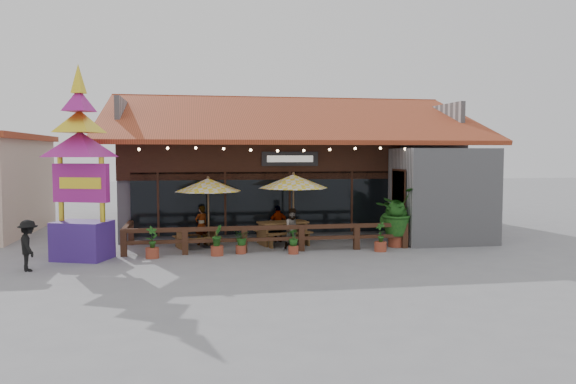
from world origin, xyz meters
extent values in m
plane|color=gray|center=(0.00, 0.00, 0.00)|extent=(100.00, 100.00, 0.00)
cube|color=#9E9DA2|center=(0.00, 7.00, 2.00)|extent=(14.00, 10.00, 4.00)
cube|color=#321A10|center=(-1.50, 1.92, 3.20)|extent=(11.00, 0.16, 1.60)
cube|color=black|center=(-1.50, 1.90, 1.50)|extent=(10.00, 0.12, 2.40)
cube|color=#FFC472|center=(-1.50, 2.10, 1.50)|extent=(9.80, 0.05, 2.20)
cube|color=#9E9DA2|center=(5.25, 0.65, 1.80)|extent=(3.50, 2.70, 3.60)
cube|color=red|center=(3.44, 0.50, 2.00)|extent=(0.06, 1.20, 1.50)
cube|color=#321A10|center=(3.43, 0.50, 2.00)|extent=(0.04, 1.34, 1.64)
cube|color=#AD4227|center=(0.00, 3.50, 4.90)|extent=(15.50, 7.05, 2.37)
cube|color=#AD4227|center=(0.00, 10.50, 4.90)|extent=(15.50, 7.05, 2.37)
cube|color=#AD4227|center=(0.00, 7.00, 6.02)|extent=(15.50, 0.30, 0.12)
cube|color=#9E9DA2|center=(-7.00, 7.00, 4.70)|extent=(0.20, 9.00, 1.80)
cube|color=#9E9DA2|center=(7.00, 7.00, 4.70)|extent=(0.20, 9.00, 1.80)
cube|color=black|center=(-0.50, 1.80, 3.20)|extent=(2.20, 0.10, 0.55)
cube|color=silver|center=(-0.50, 1.74, 3.20)|extent=(1.80, 0.02, 0.25)
cube|color=#321A10|center=(-5.50, 1.86, 1.50)|extent=(0.08, 0.08, 2.40)
cube|color=#321A10|center=(-3.00, 1.86, 1.50)|extent=(0.08, 0.08, 2.40)
cube|color=#321A10|center=(-0.50, 1.86, 1.50)|extent=(0.08, 0.08, 2.40)
cube|color=#321A10|center=(2.00, 1.86, 1.50)|extent=(0.08, 0.08, 2.40)
sphere|color=#FFCA8C|center=(-6.00, 0.08, 3.55)|extent=(0.09, 0.09, 0.09)
sphere|color=#FFCA8C|center=(-5.05, 0.08, 3.59)|extent=(0.09, 0.09, 0.09)
sphere|color=#FFCA8C|center=(-4.10, 0.08, 3.60)|extent=(0.09, 0.09, 0.09)
sphere|color=#FFCA8C|center=(-3.15, 0.08, 3.57)|extent=(0.09, 0.09, 0.09)
sphere|color=#FFCA8C|center=(-2.20, 0.08, 3.53)|extent=(0.09, 0.09, 0.09)
sphere|color=#FFCA8C|center=(-1.25, 0.08, 3.50)|extent=(0.09, 0.09, 0.09)
sphere|color=#FFCA8C|center=(-0.30, 0.08, 3.51)|extent=(0.09, 0.09, 0.09)
sphere|color=#FFCA8C|center=(0.65, 0.08, 3.55)|extent=(0.09, 0.09, 0.09)
sphere|color=#FFCA8C|center=(1.60, 0.08, 3.59)|extent=(0.09, 0.09, 0.09)
sphere|color=#FFCA8C|center=(2.55, 0.08, 3.60)|extent=(0.09, 0.09, 0.09)
sphere|color=#FFCA8C|center=(3.50, 0.08, 3.57)|extent=(0.09, 0.09, 0.09)
cube|color=#452818|center=(-6.50, -0.50, 0.45)|extent=(0.20, 0.20, 0.90)
cube|color=#452818|center=(-4.50, -0.50, 0.45)|extent=(0.20, 0.20, 0.90)
cube|color=#452818|center=(-2.50, -0.50, 0.45)|extent=(0.20, 0.20, 0.90)
cube|color=#452818|center=(-0.50, -0.50, 0.45)|extent=(0.20, 0.20, 0.90)
cube|color=#452818|center=(1.50, -0.50, 0.45)|extent=(0.20, 0.20, 0.90)
cube|color=#452818|center=(3.30, -0.50, 0.45)|extent=(0.20, 0.20, 0.90)
cube|color=#452818|center=(-1.60, -0.50, 0.85)|extent=(9.80, 0.16, 0.14)
cube|color=#452818|center=(-1.60, -0.50, 0.45)|extent=(9.80, 0.12, 0.12)
cube|color=#452818|center=(-6.50, 0.75, 0.85)|extent=(0.16, 2.50, 0.14)
cube|color=#452818|center=(-6.50, 1.90, 0.45)|extent=(0.20, 0.20, 0.90)
cylinder|color=brown|center=(-3.67, 0.88, 1.22)|extent=(0.06, 0.06, 2.43)
cone|color=yellow|center=(-3.67, 0.88, 2.28)|extent=(2.77, 2.77, 0.48)
sphere|color=brown|center=(-3.67, 0.88, 2.54)|extent=(0.11, 0.11, 0.11)
cylinder|color=black|center=(-3.67, 0.88, 0.03)|extent=(0.47, 0.47, 0.06)
cylinder|color=brown|center=(-0.58, 0.62, 1.28)|extent=(0.07, 0.07, 2.56)
cone|color=yellow|center=(-0.58, 0.62, 2.39)|extent=(2.72, 2.72, 0.50)
sphere|color=brown|center=(-0.58, 0.62, 2.67)|extent=(0.11, 0.11, 0.11)
cylinder|color=black|center=(-0.58, 0.62, 0.03)|extent=(0.49, 0.49, 0.07)
cube|color=brown|center=(-4.09, 0.85, 0.66)|extent=(1.58, 1.14, 0.05)
cube|color=brown|center=(-4.67, 0.62, 0.33)|extent=(0.29, 0.61, 0.66)
cube|color=brown|center=(-3.50, 1.07, 0.33)|extent=(0.29, 0.61, 0.66)
cube|color=brown|center=(-3.91, 0.39, 0.39)|extent=(1.43, 0.75, 0.04)
cube|color=brown|center=(-4.26, 1.31, 0.39)|extent=(1.43, 0.75, 0.04)
cube|color=brown|center=(-0.91, 1.03, 0.83)|extent=(1.95, 1.25, 0.07)
cube|color=brown|center=(-1.67, 0.84, 0.42)|extent=(0.28, 0.79, 0.83)
cube|color=brown|center=(-0.14, 1.22, 0.42)|extent=(0.28, 0.79, 0.83)
cube|color=brown|center=(-0.76, 0.43, 0.49)|extent=(1.82, 0.74, 0.06)
cube|color=brown|center=(-1.06, 1.63, 0.49)|extent=(1.82, 0.74, 0.06)
cube|color=#412280|center=(-7.74, -0.82, 0.62)|extent=(1.98, 1.74, 1.24)
cube|color=#A71E86|center=(-7.74, -0.82, 2.47)|extent=(1.83, 0.89, 1.24)
cube|color=yellow|center=(-7.74, -0.96, 2.47)|extent=(1.36, 0.54, 0.36)
cylinder|color=yellow|center=(-8.46, -0.82, 2.27)|extent=(0.16, 0.16, 2.06)
cylinder|color=yellow|center=(-7.02, -0.82, 2.27)|extent=(0.16, 0.16, 2.06)
pyramid|color=#A71E86|center=(-7.74, -0.82, 4.12)|extent=(3.18, 3.18, 0.82)
pyramid|color=yellow|center=(-7.74, -0.82, 4.79)|extent=(2.26, 2.26, 0.72)
pyramid|color=#A71E86|center=(-7.74, -0.82, 5.46)|extent=(1.46, 1.46, 0.72)
pyramid|color=yellow|center=(-7.74, -0.82, 6.23)|extent=(0.66, 0.66, 0.93)
cylinder|color=#963E29|center=(3.10, -0.19, 0.21)|extent=(0.58, 0.58, 0.43)
imported|color=#275D1A|center=(3.10, -0.19, 1.30)|extent=(2.07, 2.01, 1.75)
sphere|color=#275D1A|center=(3.25, -0.29, 0.97)|extent=(0.58, 0.58, 0.58)
sphere|color=#275D1A|center=(2.99, -0.05, 1.17)|extent=(0.51, 0.51, 0.51)
imported|color=#321A10|center=(-3.92, 1.43, 0.74)|extent=(0.64, 0.59, 1.47)
imported|color=#321A10|center=(-0.70, -0.04, 0.73)|extent=(0.80, 0.67, 1.46)
imported|color=#321A10|center=(-0.99, 1.60, 0.71)|extent=(0.88, 0.52, 1.42)
imported|color=black|center=(-8.95, -2.41, 0.75)|extent=(0.89, 1.11, 1.50)
cylinder|color=#963E29|center=(-5.55, -0.98, 0.17)|extent=(0.43, 0.43, 0.34)
imported|color=#275D1A|center=(-5.55, -0.98, 0.70)|extent=(0.45, 0.41, 0.71)
cylinder|color=#963E29|center=(-3.44, -0.89, 0.17)|extent=(0.42, 0.42, 0.34)
imported|color=#275D1A|center=(-3.44, -0.89, 0.68)|extent=(0.41, 0.46, 0.69)
cylinder|color=#963E29|center=(-2.63, -0.64, 0.14)|extent=(0.36, 0.36, 0.28)
imported|color=#275D1A|center=(-2.63, -0.64, 0.58)|extent=(0.67, 0.64, 0.59)
cylinder|color=#963E29|center=(-0.87, -1.00, 0.14)|extent=(0.35, 0.35, 0.28)
imported|color=#275D1A|center=(-0.87, -1.00, 0.56)|extent=(0.41, 0.41, 0.57)
cylinder|color=#963E29|center=(2.20, -1.04, 0.17)|extent=(0.42, 0.42, 0.34)
imported|color=#275D1A|center=(2.20, -1.04, 0.69)|extent=(0.38, 0.44, 0.70)
camera|label=1|loc=(-4.27, -19.55, 3.43)|focal=35.00mm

